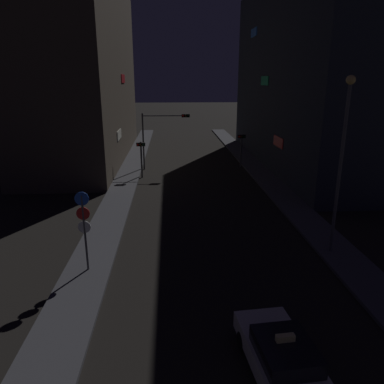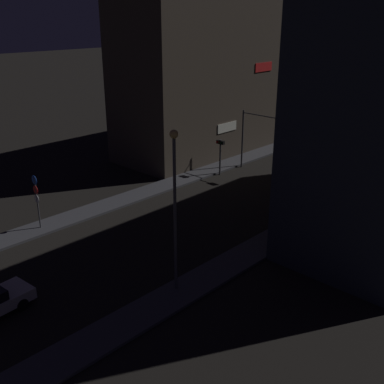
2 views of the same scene
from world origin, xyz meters
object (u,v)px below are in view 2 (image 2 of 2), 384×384
(sign_pole_left, at_px, (37,197))
(street_lamp_near_block, at_px, (175,196))
(traffic_light_overhead, at_px, (258,129))
(traffic_light_right_kerb, at_px, (342,163))
(traffic_light_left_kerb, at_px, (220,149))

(sign_pole_left, relative_size, street_lamp_near_block, 0.44)
(traffic_light_overhead, relative_size, traffic_light_right_kerb, 1.64)
(traffic_light_right_kerb, bearing_deg, street_lamp_near_block, -87.37)
(traffic_light_left_kerb, bearing_deg, traffic_light_overhead, 61.49)
(traffic_light_overhead, relative_size, sign_pole_left, 1.47)
(traffic_light_overhead, distance_m, sign_pole_left, 21.03)
(sign_pole_left, bearing_deg, traffic_light_left_kerb, 85.73)
(traffic_light_left_kerb, height_order, sign_pole_left, sign_pole_left)
(traffic_light_right_kerb, bearing_deg, sign_pole_left, -117.81)
(sign_pole_left, xyz_separation_m, street_lamp_near_block, (12.21, 1.24, 3.06))
(traffic_light_overhead, bearing_deg, sign_pole_left, -98.40)
(traffic_light_right_kerb, height_order, sign_pole_left, sign_pole_left)
(traffic_light_left_kerb, height_order, street_lamp_near_block, street_lamp_near_block)
(traffic_light_left_kerb, relative_size, street_lamp_near_block, 0.38)
(traffic_light_overhead, xyz_separation_m, sign_pole_left, (-3.07, -20.75, -1.58))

